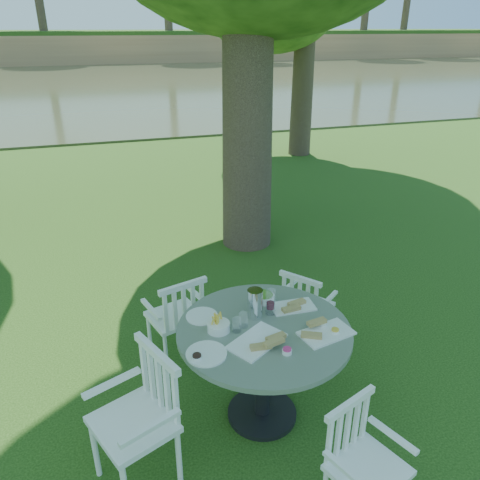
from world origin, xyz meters
name	(u,v)px	position (x,y,z in m)	size (l,w,h in m)	color
ground	(245,318)	(0.00, 0.00, 0.00)	(140.00, 140.00, 0.00)	#15360B
table	(264,348)	(-0.30, -1.36, 0.67)	(1.30, 1.30, 0.85)	black
chair_ne	(303,305)	(0.37, -0.63, 0.49)	(0.57, 0.58, 0.83)	white
chair_nw	(179,315)	(-0.79, -0.51, 0.53)	(0.56, 0.54, 0.90)	white
chair_sw	(145,409)	(-1.23, -1.63, 0.59)	(0.63, 0.65, 1.00)	white
chair_se	(358,454)	(-0.02, -2.30, 0.50)	(0.54, 0.53, 0.84)	white
tableware	(256,318)	(-0.34, -1.28, 0.90)	(1.24, 0.80, 0.24)	white
river	(113,85)	(0.00, 23.00, 0.00)	(100.00, 28.00, 0.12)	#363D24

